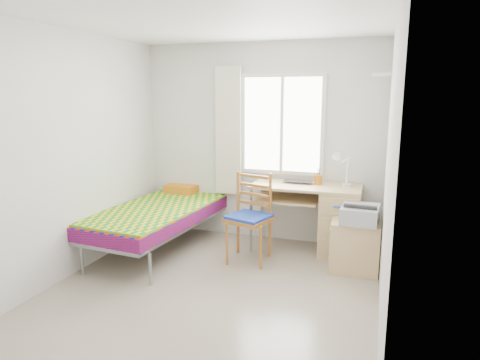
# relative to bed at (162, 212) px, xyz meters

# --- Properties ---
(floor) EXTENTS (3.50, 3.50, 0.00)m
(floor) POSITION_rel_bed_xyz_m (1.07, -0.98, -0.46)
(floor) COLOR #BCAD93
(floor) RESTS_ON ground
(ceiling) EXTENTS (3.50, 3.50, 0.00)m
(ceiling) POSITION_rel_bed_xyz_m (1.07, -0.98, 2.14)
(ceiling) COLOR white
(ceiling) RESTS_ON wall_back
(wall_back) EXTENTS (3.20, 0.00, 3.20)m
(wall_back) POSITION_rel_bed_xyz_m (1.07, 0.77, 0.84)
(wall_back) COLOR silver
(wall_back) RESTS_ON ground
(wall_left) EXTENTS (0.00, 3.50, 3.50)m
(wall_left) POSITION_rel_bed_xyz_m (-0.53, -0.98, 0.84)
(wall_left) COLOR silver
(wall_left) RESTS_ON ground
(wall_right) EXTENTS (0.00, 3.50, 3.50)m
(wall_right) POSITION_rel_bed_xyz_m (2.67, -0.98, 0.84)
(wall_right) COLOR silver
(wall_right) RESTS_ON ground
(window) EXTENTS (1.10, 0.04, 1.30)m
(window) POSITION_rel_bed_xyz_m (1.37, 0.75, 1.09)
(window) COLOR white
(window) RESTS_ON wall_back
(curtain) EXTENTS (0.35, 0.05, 1.70)m
(curtain) POSITION_rel_bed_xyz_m (0.65, 0.70, 0.99)
(curtain) COLOR beige
(curtain) RESTS_ON wall_back
(floating_shelf) EXTENTS (0.20, 0.32, 0.03)m
(floating_shelf) POSITION_rel_bed_xyz_m (2.56, 0.42, 1.69)
(floating_shelf) COLOR white
(floating_shelf) RESTS_ON wall_right
(bed) EXTENTS (1.23, 2.29, 0.96)m
(bed) POSITION_rel_bed_xyz_m (0.00, 0.00, 0.00)
(bed) COLOR gray
(bed) RESTS_ON floor
(desk) EXTENTS (1.34, 0.61, 0.84)m
(desk) POSITION_rel_bed_xyz_m (2.12, 0.45, -0.01)
(desk) COLOR tan
(desk) RESTS_ON floor
(chair) EXTENTS (0.56, 0.56, 1.04)m
(chair) POSITION_rel_bed_xyz_m (1.20, -0.07, 0.12)
(chair) COLOR #A05E1F
(chair) RESTS_ON floor
(cabinet) EXTENTS (0.54, 0.48, 0.57)m
(cabinet) POSITION_rel_bed_xyz_m (2.39, -0.00, -0.18)
(cabinet) COLOR tan
(cabinet) RESTS_ON floor
(printer) EXTENTS (0.41, 0.47, 0.19)m
(printer) POSITION_rel_bed_xyz_m (2.43, -0.04, 0.20)
(printer) COLOR #A8AAB1
(printer) RESTS_ON cabinet
(laptop) EXTENTS (0.38, 0.26, 0.03)m
(laptop) POSITION_rel_bed_xyz_m (1.63, 0.49, 0.39)
(laptop) COLOR black
(laptop) RESTS_ON desk
(pen_cup) EXTENTS (0.11, 0.11, 0.11)m
(pen_cup) POSITION_rel_bed_xyz_m (1.89, 0.57, 0.43)
(pen_cup) COLOR orange
(pen_cup) RESTS_ON desk
(task_lamp) EXTENTS (0.23, 0.33, 0.44)m
(task_lamp) POSITION_rel_bed_xyz_m (2.17, 0.41, 0.65)
(task_lamp) COLOR white
(task_lamp) RESTS_ON desk
(book) EXTENTS (0.21, 0.28, 0.02)m
(book) POSITION_rel_bed_xyz_m (1.51, 0.44, 0.13)
(book) COLOR gray
(book) RESTS_ON desk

